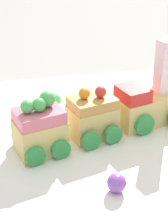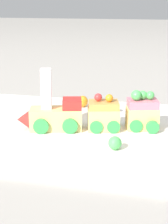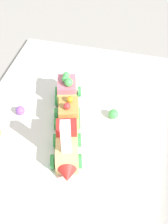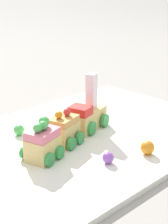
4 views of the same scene
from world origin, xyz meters
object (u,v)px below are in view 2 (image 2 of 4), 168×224
object	(u,v)px
cake_car_strawberry	(142,113)
gumball_orange	(82,101)
gumball_green	(115,143)
gumball_purple	(114,108)
cake_car_caramel	(104,115)
cake_train_locomotive	(52,115)

from	to	relation	value
cake_car_strawberry	gumball_orange	size ratio (longest dim) A/B	2.93
gumball_green	cake_car_strawberry	bearing A→B (deg)	-104.66
cake_car_strawberry	gumball_purple	xyz separation A→B (m)	(0.08, -0.10, -0.02)
cake_car_strawberry	gumball_green	xyz separation A→B (m)	(0.03, 0.13, -0.02)
cake_car_caramel	gumball_green	world-z (taller)	cake_car_caramel
gumball_green	cake_car_caramel	bearing A→B (deg)	-68.29
cake_train_locomotive	cake_car_caramel	xyz separation A→B (m)	(-0.10, -0.03, -0.00)
cake_train_locomotive	gumball_purple	distance (m)	0.18
cake_car_caramel	cake_car_strawberry	size ratio (longest dim) A/B	0.93
cake_train_locomotive	gumball_green	size ratio (longest dim) A/B	5.71
gumball_orange	gumball_purple	bearing A→B (deg)	161.00
cake_car_caramel	gumball_green	bearing A→B (deg)	95.60
gumball_green	gumball_purple	world-z (taller)	gumball_green
cake_train_locomotive	gumball_orange	bearing A→B (deg)	-111.49
gumball_purple	gumball_orange	xyz separation A→B (m)	(0.08, -0.03, 0.00)
gumball_purple	gumball_orange	size ratio (longest dim) A/B	0.80
gumball_green	gumball_orange	bearing A→B (deg)	-63.54
cake_car_caramel	gumball_purple	xyz separation A→B (m)	(0.00, -0.12, -0.02)
gumball_purple	gumball_green	bearing A→B (deg)	100.85
gumball_green	gumball_orange	distance (m)	0.28
cake_train_locomotive	gumball_green	distance (m)	0.16
cake_car_caramel	cake_car_strawberry	bearing A→B (deg)	179.88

